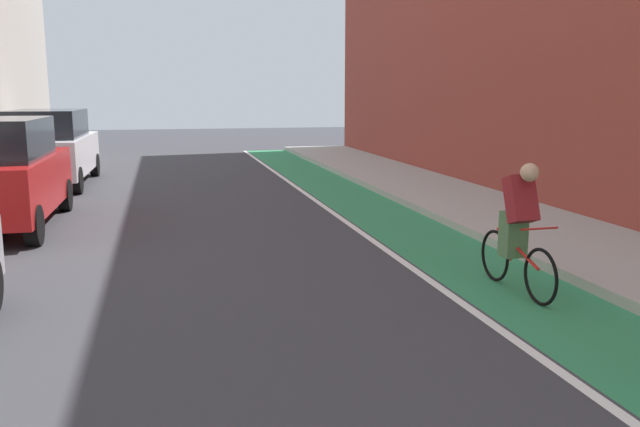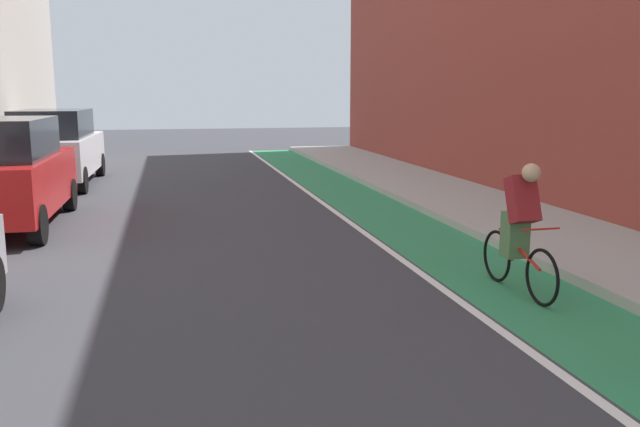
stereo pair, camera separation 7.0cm
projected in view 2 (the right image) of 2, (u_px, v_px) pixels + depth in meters
ground_plane at (210, 260)px, 9.78m from camera, size 71.83×71.83×0.00m
bike_lane_paint at (401, 224)px, 12.49m from camera, size 1.60×32.65×0.00m
lane_divider_stripe at (355, 226)px, 12.30m from camera, size 0.12×32.65×0.00m
sidewalk_right at (505, 216)px, 12.94m from camera, size 2.64×32.65×0.14m
parked_suv_red at (4, 172)px, 11.94m from camera, size 1.90×4.40×1.98m
parked_suv_white at (56, 147)px, 17.50m from camera, size 2.02×4.72×1.98m
cyclist_trailing at (520, 228)px, 8.09m from camera, size 0.48×1.72×1.62m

